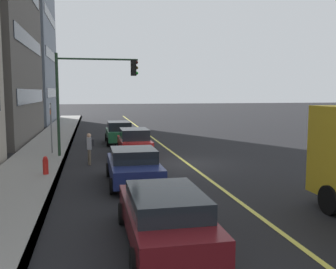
{
  "coord_description": "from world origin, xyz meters",
  "views": [
    {
      "loc": [
        -18.71,
        4.87,
        3.71
      ],
      "look_at": [
        -0.58,
        1.15,
        1.61
      ],
      "focal_mm": 40.18,
      "sensor_mm": 36.0,
      "label": 1
    }
  ],
  "objects_px": {
    "car_maroon": "(165,215)",
    "pedestrian_with_backpack": "(90,146)",
    "street_sign_post": "(51,125)",
    "fire_hydrant": "(46,167)",
    "traffic_light_mast": "(89,86)",
    "car_green": "(119,132)",
    "car_red": "(134,142)",
    "car_navy": "(134,166)"
  },
  "relations": [
    {
      "from": "car_green",
      "to": "fire_hydrant",
      "type": "relative_size",
      "value": 4.55
    },
    {
      "from": "car_navy",
      "to": "street_sign_post",
      "type": "height_order",
      "value": "street_sign_post"
    },
    {
      "from": "car_red",
      "to": "car_maroon",
      "type": "bearing_deg",
      "value": 176.72
    },
    {
      "from": "car_navy",
      "to": "car_red",
      "type": "xyz_separation_m",
      "value": [
        6.81,
        -0.8,
        0.07
      ]
    },
    {
      "from": "car_green",
      "to": "car_navy",
      "type": "height_order",
      "value": "car_green"
    },
    {
      "from": "car_green",
      "to": "pedestrian_with_backpack",
      "type": "bearing_deg",
      "value": 165.15
    },
    {
      "from": "car_navy",
      "to": "pedestrian_with_backpack",
      "type": "bearing_deg",
      "value": 21.64
    },
    {
      "from": "car_green",
      "to": "car_red",
      "type": "relative_size",
      "value": 1.06
    },
    {
      "from": "car_maroon",
      "to": "fire_hydrant",
      "type": "relative_size",
      "value": 5.06
    },
    {
      "from": "fire_hydrant",
      "to": "car_red",
      "type": "bearing_deg",
      "value": -41.71
    },
    {
      "from": "pedestrian_with_backpack",
      "to": "car_red",
      "type": "bearing_deg",
      "value": -46.92
    },
    {
      "from": "car_maroon",
      "to": "fire_hydrant",
      "type": "height_order",
      "value": "car_maroon"
    },
    {
      "from": "car_red",
      "to": "street_sign_post",
      "type": "height_order",
      "value": "street_sign_post"
    },
    {
      "from": "car_navy",
      "to": "traffic_light_mast",
      "type": "bearing_deg",
      "value": 14.36
    },
    {
      "from": "car_maroon",
      "to": "car_navy",
      "type": "bearing_deg",
      "value": 0.48
    },
    {
      "from": "pedestrian_with_backpack",
      "to": "street_sign_post",
      "type": "height_order",
      "value": "street_sign_post"
    },
    {
      "from": "car_navy",
      "to": "car_red",
      "type": "distance_m",
      "value": 6.86
    },
    {
      "from": "car_red",
      "to": "pedestrian_with_backpack",
      "type": "distance_m",
      "value": 3.51
    },
    {
      "from": "car_red",
      "to": "car_navy",
      "type": "bearing_deg",
      "value": 173.26
    },
    {
      "from": "street_sign_post",
      "to": "traffic_light_mast",
      "type": "bearing_deg",
      "value": -116.21
    },
    {
      "from": "car_navy",
      "to": "street_sign_post",
      "type": "relative_size",
      "value": 1.44
    },
    {
      "from": "traffic_light_mast",
      "to": "street_sign_post",
      "type": "xyz_separation_m",
      "value": [
        1.1,
        2.23,
        -2.21
      ]
    },
    {
      "from": "street_sign_post",
      "to": "fire_hydrant",
      "type": "relative_size",
      "value": 3.29
    },
    {
      "from": "car_maroon",
      "to": "traffic_light_mast",
      "type": "xyz_separation_m",
      "value": [
        12.95,
        1.76,
        3.29
      ]
    },
    {
      "from": "car_red",
      "to": "traffic_light_mast",
      "type": "distance_m",
      "value": 4.09
    },
    {
      "from": "car_navy",
      "to": "pedestrian_with_backpack",
      "type": "relative_size",
      "value": 2.74
    },
    {
      "from": "car_maroon",
      "to": "fire_hydrant",
      "type": "distance_m",
      "value": 8.92
    },
    {
      "from": "fire_hydrant",
      "to": "car_green",
      "type": "bearing_deg",
      "value": -20.83
    },
    {
      "from": "car_maroon",
      "to": "pedestrian_with_backpack",
      "type": "xyz_separation_m",
      "value": [
        10.71,
        1.81,
        0.2
      ]
    },
    {
      "from": "car_maroon",
      "to": "pedestrian_with_backpack",
      "type": "distance_m",
      "value": 10.86
    },
    {
      "from": "car_green",
      "to": "fire_hydrant",
      "type": "bearing_deg",
      "value": 159.17
    },
    {
      "from": "fire_hydrant",
      "to": "traffic_light_mast",
      "type": "bearing_deg",
      "value": -21.74
    },
    {
      "from": "pedestrian_with_backpack",
      "to": "street_sign_post",
      "type": "distance_m",
      "value": 4.09
    },
    {
      "from": "pedestrian_with_backpack",
      "to": "street_sign_post",
      "type": "xyz_separation_m",
      "value": [
        3.35,
        2.19,
        0.87
      ]
    },
    {
      "from": "car_maroon",
      "to": "traffic_light_mast",
      "type": "distance_m",
      "value": 13.48
    },
    {
      "from": "car_red",
      "to": "car_green",
      "type": "bearing_deg",
      "value": 5.27
    },
    {
      "from": "car_red",
      "to": "pedestrian_with_backpack",
      "type": "height_order",
      "value": "pedestrian_with_backpack"
    },
    {
      "from": "car_green",
      "to": "fire_hydrant",
      "type": "xyz_separation_m",
      "value": [
        -10.37,
        3.94,
        -0.35
      ]
    },
    {
      "from": "car_green",
      "to": "fire_hydrant",
      "type": "distance_m",
      "value": 11.1
    },
    {
      "from": "street_sign_post",
      "to": "car_red",
      "type": "bearing_deg",
      "value": -101.37
    },
    {
      "from": "car_navy",
      "to": "fire_hydrant",
      "type": "height_order",
      "value": "car_navy"
    },
    {
      "from": "car_maroon",
      "to": "fire_hydrant",
      "type": "bearing_deg",
      "value": 24.45
    }
  ]
}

